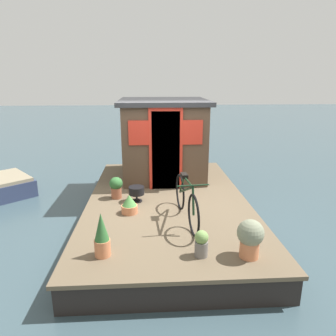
{
  "coord_description": "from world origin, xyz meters",
  "views": [
    {
      "loc": [
        -5.85,
        0.34,
        2.8
      ],
      "look_at": [
        -0.2,
        0.0,
        1.18
      ],
      "focal_mm": 32.96,
      "sensor_mm": 36.0,
      "label": 1
    }
  ],
  "objects_px": {
    "potted_plant_lavender": "(102,236)",
    "potted_plant_ivy": "(250,237)",
    "potted_plant_succulent": "(116,187)",
    "bicycle": "(186,200)",
    "potted_plant_basil": "(201,243)",
    "potted_plant_fern": "(129,204)",
    "houseboat_cabin": "(164,138)",
    "charcoal_grill": "(137,191)"
  },
  "relations": [
    {
      "from": "potted_plant_lavender",
      "to": "potted_plant_ivy",
      "type": "bearing_deg",
      "value": -94.38
    },
    {
      "from": "potted_plant_succulent",
      "to": "bicycle",
      "type": "bearing_deg",
      "value": -131.01
    },
    {
      "from": "potted_plant_basil",
      "to": "potted_plant_fern",
      "type": "distance_m",
      "value": 1.82
    },
    {
      "from": "bicycle",
      "to": "potted_plant_basil",
      "type": "bearing_deg",
      "value": -175.98
    },
    {
      "from": "potted_plant_succulent",
      "to": "potted_plant_lavender",
      "type": "height_order",
      "value": "potted_plant_lavender"
    },
    {
      "from": "potted_plant_succulent",
      "to": "potted_plant_fern",
      "type": "bearing_deg",
      "value": -157.76
    },
    {
      "from": "potted_plant_basil",
      "to": "potted_plant_lavender",
      "type": "relative_size",
      "value": 0.59
    },
    {
      "from": "potted_plant_basil",
      "to": "potted_plant_fern",
      "type": "height_order",
      "value": "potted_plant_basil"
    },
    {
      "from": "potted_plant_succulent",
      "to": "potted_plant_basil",
      "type": "bearing_deg",
      "value": -148.51
    },
    {
      "from": "houseboat_cabin",
      "to": "potted_plant_fern",
      "type": "xyz_separation_m",
      "value": [
        -2.25,
        0.73,
        -0.78
      ]
    },
    {
      "from": "potted_plant_fern",
      "to": "bicycle",
      "type": "bearing_deg",
      "value": -110.51
    },
    {
      "from": "bicycle",
      "to": "potted_plant_ivy",
      "type": "height_order",
      "value": "bicycle"
    },
    {
      "from": "bicycle",
      "to": "potted_plant_succulent",
      "type": "xyz_separation_m",
      "value": [
        1.12,
        1.29,
        -0.13
      ]
    },
    {
      "from": "bicycle",
      "to": "charcoal_grill",
      "type": "bearing_deg",
      "value": 43.84
    },
    {
      "from": "bicycle",
      "to": "potted_plant_lavender",
      "type": "distance_m",
      "value": 1.63
    },
    {
      "from": "potted_plant_lavender",
      "to": "potted_plant_fern",
      "type": "bearing_deg",
      "value": -11.51
    },
    {
      "from": "potted_plant_lavender",
      "to": "charcoal_grill",
      "type": "bearing_deg",
      "value": -11.46
    },
    {
      "from": "potted_plant_ivy",
      "to": "charcoal_grill",
      "type": "relative_size",
      "value": 1.76
    },
    {
      "from": "potted_plant_ivy",
      "to": "charcoal_grill",
      "type": "bearing_deg",
      "value": 37.45
    },
    {
      "from": "potted_plant_lavender",
      "to": "bicycle",
      "type": "bearing_deg",
      "value": -51.04
    },
    {
      "from": "potted_plant_basil",
      "to": "potted_plant_ivy",
      "type": "relative_size",
      "value": 0.69
    },
    {
      "from": "houseboat_cabin",
      "to": "charcoal_grill",
      "type": "bearing_deg",
      "value": 160.19
    },
    {
      "from": "houseboat_cabin",
      "to": "charcoal_grill",
      "type": "height_order",
      "value": "houseboat_cabin"
    },
    {
      "from": "houseboat_cabin",
      "to": "potted_plant_lavender",
      "type": "xyz_separation_m",
      "value": [
        -3.65,
        1.01,
        -0.65
      ]
    },
    {
      "from": "potted_plant_basil",
      "to": "potted_plant_lavender",
      "type": "height_order",
      "value": "potted_plant_lavender"
    },
    {
      "from": "potted_plant_ivy",
      "to": "potted_plant_fern",
      "type": "relative_size",
      "value": 1.56
    },
    {
      "from": "bicycle",
      "to": "charcoal_grill",
      "type": "height_order",
      "value": "bicycle"
    },
    {
      "from": "potted_plant_succulent",
      "to": "charcoal_grill",
      "type": "height_order",
      "value": "potted_plant_succulent"
    },
    {
      "from": "charcoal_grill",
      "to": "potted_plant_basil",
      "type": "bearing_deg",
      "value": -154.8
    },
    {
      "from": "bicycle",
      "to": "potted_plant_ivy",
      "type": "distance_m",
      "value": 1.38
    },
    {
      "from": "potted_plant_basil",
      "to": "bicycle",
      "type": "bearing_deg",
      "value": 4.02
    },
    {
      "from": "potted_plant_basil",
      "to": "potted_plant_ivy",
      "type": "distance_m",
      "value": 0.66
    },
    {
      "from": "charcoal_grill",
      "to": "potted_plant_lavender",
      "type": "bearing_deg",
      "value": 168.54
    },
    {
      "from": "bicycle",
      "to": "potted_plant_fern",
      "type": "xyz_separation_m",
      "value": [
        0.37,
        0.98,
        -0.21
      ]
    },
    {
      "from": "potted_plant_basil",
      "to": "potted_plant_lavender",
      "type": "distance_m",
      "value": 1.35
    },
    {
      "from": "bicycle",
      "to": "charcoal_grill",
      "type": "distance_m",
      "value": 1.27
    },
    {
      "from": "potted_plant_basil",
      "to": "potted_plant_fern",
      "type": "relative_size",
      "value": 1.09
    },
    {
      "from": "houseboat_cabin",
      "to": "potted_plant_succulent",
      "type": "relative_size",
      "value": 4.94
    },
    {
      "from": "houseboat_cabin",
      "to": "potted_plant_succulent",
      "type": "xyz_separation_m",
      "value": [
        -1.5,
        1.03,
        -0.71
      ]
    },
    {
      "from": "potted_plant_ivy",
      "to": "charcoal_grill",
      "type": "xyz_separation_m",
      "value": [
        2.09,
        1.6,
        -0.09
      ]
    },
    {
      "from": "potted_plant_basil",
      "to": "charcoal_grill",
      "type": "relative_size",
      "value": 1.22
    },
    {
      "from": "potted_plant_lavender",
      "to": "charcoal_grill",
      "type": "relative_size",
      "value": 2.05
    }
  ]
}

